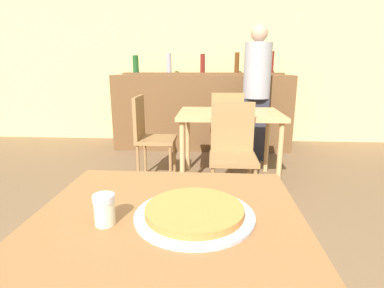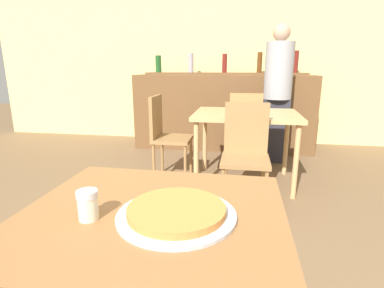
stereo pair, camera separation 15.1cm
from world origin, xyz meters
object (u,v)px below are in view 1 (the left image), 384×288
cheese_shaker (104,209)px  person_standing (256,89)px  chair_far_side_front (233,148)px  chair_far_side_back (227,124)px  chair_far_side_left (149,132)px  pizza_tray (194,212)px

cheese_shaker → person_standing: 3.21m
chair_far_side_front → person_standing: bearing=74.6°
chair_far_side_back → cheese_shaker: bearing=79.6°
chair_far_side_left → person_standing: 1.53m
chair_far_side_front → cheese_shaker: (-0.52, -1.70, 0.25)m
chair_far_side_front → chair_far_side_left: same height
pizza_tray → cheese_shaker: 0.29m
chair_far_side_front → chair_far_side_left: size_ratio=1.00×
chair_far_side_front → cheese_shaker: bearing=-106.9°
cheese_shaker → person_standing: bearing=73.8°
chair_far_side_front → cheese_shaker: 1.80m
chair_far_side_front → chair_far_side_back: same height
person_standing → chair_far_side_back: bearing=-146.3°
chair_far_side_back → chair_far_side_left: 1.02m
chair_far_side_back → person_standing: bearing=-146.3°
chair_far_side_front → chair_far_side_back: size_ratio=1.00×
pizza_tray → cheese_shaker: bearing=-167.2°
chair_far_side_front → chair_far_side_left: 1.02m
chair_far_side_front → person_standing: size_ratio=0.53×
chair_far_side_back → cheese_shaker: size_ratio=9.24×
chair_far_side_left → pizza_tray: (0.62, -2.20, 0.22)m
chair_far_side_back → chair_far_side_left: (-0.86, -0.56, 0.00)m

